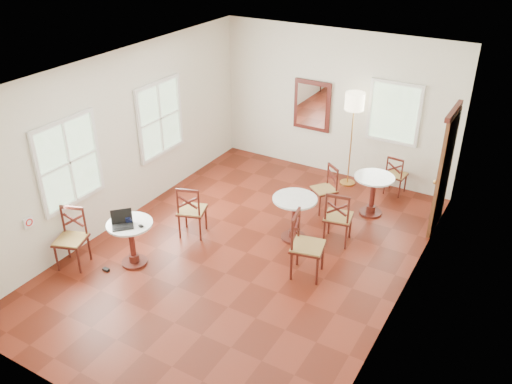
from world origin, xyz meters
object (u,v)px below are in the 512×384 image
chair_back_a (396,175)px  navy_mug (128,220)px  chair_near_a (192,210)px  cafe_table_mid (294,214)px  mouse (141,226)px  floor_lamp (354,108)px  chair_back_b (325,189)px  laptop (122,222)px  cafe_table_near (132,239)px  water_glass (130,221)px  cafe_table_back (373,191)px  chair_mid_a (338,217)px  power_adapter (106,270)px  chair_mid_b (306,246)px  chair_near_b (71,238)px

chair_back_a → navy_mug: navy_mug is taller
chair_near_a → cafe_table_mid: bearing=-173.2°
chair_near_a → mouse: size_ratio=9.93×
floor_lamp → chair_back_b: bearing=-89.6°
chair_back_a → laptop: 5.34m
cafe_table_near → water_glass: 0.33m
chair_near_a → laptop: size_ratio=2.34×
chair_back_a → cafe_table_back: bearing=87.2°
chair_mid_a → floor_lamp: bearing=-83.6°
power_adapter → cafe_table_back: bearing=51.5°
chair_mid_b → chair_back_a: chair_mid_b is taller
chair_mid_a → chair_back_b: size_ratio=1.12×
chair_near_a → water_glass: size_ratio=10.96×
chair_mid_b → water_glass: 2.71m
chair_near_b → laptop: bearing=7.5°
chair_near_a → power_adapter: size_ratio=9.29×
chair_mid_a → laptop: 3.48m
chair_mid_a → floor_lamp: floor_lamp is taller
chair_back_a → navy_mug: size_ratio=6.90×
chair_near_b → chair_mid_b: bearing=6.0°
power_adapter → chair_near_a: bearing=69.9°
cafe_table_near → power_adapter: cafe_table_near is taller
cafe_table_back → floor_lamp: 1.68m
chair_mid_b → power_adapter: bearing=106.6°
chair_back_a → cafe_table_mid: bearing=72.6°
cafe_table_back → chair_near_a: 3.29m
mouse → cafe_table_mid: bearing=55.1°
water_glass → mouse: bearing=-0.6°
water_glass → chair_back_a: bearing=56.8°
cafe_table_mid → laptop: bearing=-133.7°
chair_mid_a → cafe_table_mid: bearing=11.4°
chair_near_a → floor_lamp: floor_lamp is taller
chair_mid_b → laptop: 2.81m
chair_back_b → navy_mug: chair_back_b is taller
floor_lamp → laptop: floor_lamp is taller
mouse → laptop: bearing=-154.5°
cafe_table_near → chair_back_b: size_ratio=0.86×
floor_lamp → chair_back_a: bearing=4.3°
chair_mid_a → navy_mug: bearing=30.1°
cafe_table_back → chair_mid_a: size_ratio=0.78×
floor_lamp → laptop: bearing=-114.2°
floor_lamp → water_glass: 4.77m
chair_near_a → laptop: 1.34m
chair_near_a → laptop: laptop is taller
water_glass → power_adapter: 0.91m
cafe_table_near → chair_mid_a: bearing=40.6°
cafe_table_back → chair_near_b: 5.24m
chair_near_b → chair_mid_b: (3.27, 1.60, 0.04)m
cafe_table_near → chair_mid_b: chair_mid_b is taller
cafe_table_back → mouse: (-2.51, -3.38, 0.30)m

